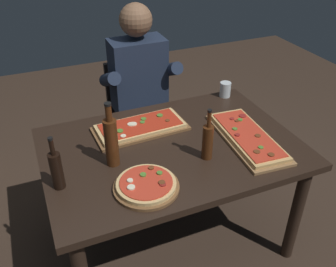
% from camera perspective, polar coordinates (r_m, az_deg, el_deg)
% --- Properties ---
extents(ground_plane, '(6.40, 6.40, 0.00)m').
position_cam_1_polar(ground_plane, '(2.55, 0.45, -15.70)').
color(ground_plane, '#38281E').
extents(dining_table, '(1.40, 0.96, 0.74)m').
position_cam_1_polar(dining_table, '(2.11, 0.53, -4.00)').
color(dining_table, black).
rests_on(dining_table, ground_plane).
extents(pizza_rectangular_front, '(0.55, 0.28, 0.05)m').
position_cam_1_polar(pizza_rectangular_front, '(2.18, -4.28, 0.99)').
color(pizza_rectangular_front, brown).
rests_on(pizza_rectangular_front, dining_table).
extents(pizza_rectangular_left, '(0.29, 0.61, 0.05)m').
position_cam_1_polar(pizza_rectangular_left, '(2.13, 12.11, -0.50)').
color(pizza_rectangular_left, olive).
rests_on(pizza_rectangular_left, dining_table).
extents(pizza_round_far, '(0.31, 0.31, 0.05)m').
position_cam_1_polar(pizza_round_far, '(1.76, -3.36, -7.95)').
color(pizza_round_far, brown).
rests_on(pizza_round_far, dining_table).
extents(wine_bottle_dark, '(0.06, 0.06, 0.28)m').
position_cam_1_polar(wine_bottle_dark, '(1.79, -16.79, -5.33)').
color(wine_bottle_dark, black).
rests_on(wine_bottle_dark, dining_table).
extents(oil_bottle_amber, '(0.06, 0.06, 0.29)m').
position_cam_1_polar(oil_bottle_amber, '(1.91, 6.12, -1.14)').
color(oil_bottle_amber, '#47230F').
rests_on(oil_bottle_amber, dining_table).
extents(vinegar_bottle_green, '(0.07, 0.07, 0.35)m').
position_cam_1_polar(vinegar_bottle_green, '(1.86, -8.73, -1.10)').
color(vinegar_bottle_green, '#47230F').
rests_on(vinegar_bottle_green, dining_table).
extents(tumbler_near_camera, '(0.08, 0.08, 0.10)m').
position_cam_1_polar(tumbler_near_camera, '(2.57, 8.79, 6.61)').
color(tumbler_near_camera, silver).
rests_on(tumbler_near_camera, dining_table).
extents(diner_chair, '(0.44, 0.44, 0.87)m').
position_cam_1_polar(diner_chair, '(2.89, -4.78, 3.27)').
color(diner_chair, black).
rests_on(diner_chair, ground_plane).
extents(seated_diner, '(0.53, 0.41, 1.33)m').
position_cam_1_polar(seated_diner, '(2.67, -4.20, 6.88)').
color(seated_diner, '#23232D').
rests_on(seated_diner, ground_plane).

